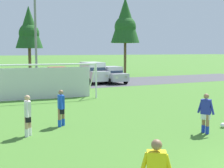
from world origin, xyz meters
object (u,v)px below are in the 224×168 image
Objects in this scene: soccer_ball at (223,125)px; parked_car_slot_center_left at (59,76)px; soccer_goal at (42,81)px; parked_car_slot_center at (93,72)px; player_striker_near at (28,116)px; player_midfield_center at (206,113)px; street_lamp at (38,42)px; player_defender_far at (61,108)px; parked_car_slot_left at (26,78)px; parked_car_slot_center_right at (112,75)px.

soccer_ball is 0.05× the size of parked_car_slot_center_left.
parked_car_slot_center_left is (-1.63, 20.20, 0.77)m from soccer_ball.
parked_car_slot_center is (7.31, 8.78, -0.18)m from soccer_goal.
player_midfield_center is at bearing -22.08° from player_striker_near.
soccer_goal is (-5.33, 11.26, 1.18)m from soccer_ball.
parked_car_slot_center is at bearing 37.65° from street_lamp.
soccer_goal reaches higher than player_defender_far.
player_striker_near is 1.92m from player_defender_far.
parked_car_slot_center_left is at bearing 59.71° from street_lamp.
player_defender_far is at bearing -97.60° from street_lamp.
parked_car_slot_center_left is (3.41, 0.91, 0.00)m from parked_car_slot_left.
parked_car_slot_center_right is (5.34, -1.20, 0.00)m from parked_car_slot_center_left.
street_lamp is (-3.14, -5.37, 3.18)m from parked_car_slot_center_left.
soccer_ball is 0.13× the size of player_defender_far.
player_defender_far is at bearing -116.35° from parked_car_slot_center.
player_defender_far is 0.39× the size of parked_car_slot_left.
parked_car_slot_center is 1.09× the size of parked_car_slot_center_right.
player_striker_near is 0.21× the size of street_lamp.
player_striker_near is 20.35m from parked_car_slot_center_right.
player_defender_far is 16.02m from parked_car_slot_left.
parked_car_slot_center_left is at bearing 67.51° from soccer_goal.
player_defender_far is 0.36× the size of parked_car_slot_center.
parked_car_slot_center_right is at bearing -12.61° from parked_car_slot_center_left.
parked_car_slot_center_left is (4.67, 16.88, 0.05)m from player_defender_far.
player_midfield_center is at bearing -164.79° from soccer_ball.
parked_car_slot_center_right is (11.65, 16.69, 0.05)m from player_striker_near.
soccer_goal is 1.63× the size of parked_car_slot_center.
player_midfield_center reaches higher than soccer_ball.
player_striker_near is at bearing -99.71° from parked_car_slot_left.
soccer_ball is 12.52m from soccer_goal.
parked_car_slot_left is at bearing 178.14° from parked_car_slot_center_right.
player_midfield_center is 20.01m from parked_car_slot_center_right.
player_striker_near and player_defender_far have the same top height.
soccer_ball is at bearing -75.36° from parked_car_slot_left.
soccer_ball is 20.28m from parked_car_slot_center_left.
street_lamp reaches higher than parked_car_slot_left.
soccer_goal reaches higher than parked_car_slot_left.
parked_car_slot_center_right is at bearing -1.86° from parked_car_slot_left.
parked_car_slot_center_left is 1.00× the size of parked_car_slot_center_right.
parked_car_slot_center_right reaches higher than soccer_ball.
parked_car_slot_center_left is 5.47m from parked_car_slot_center_right.
soccer_ball is 0.03× the size of street_lamp.
player_midfield_center is at bearing -89.15° from parked_car_slot_center_left.
parked_car_slot_center reaches higher than parked_car_slot_center_left.
player_midfield_center is 0.21× the size of street_lamp.
street_lamp is at bearing 107.81° from soccer_ball.
player_striker_near is 0.36× the size of parked_car_slot_center.
player_midfield_center is (6.62, -2.68, 0.00)m from player_striker_near.
player_defender_far is (-4.98, 3.68, 0.00)m from player_midfield_center.
street_lamp is at bearing 80.98° from soccer_goal.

